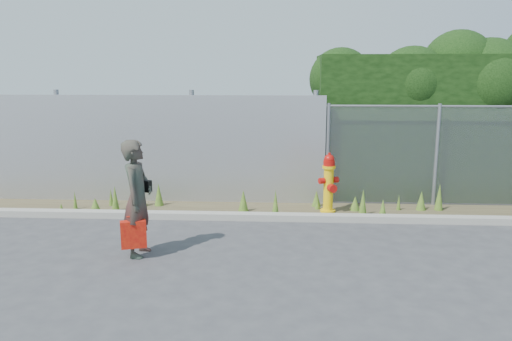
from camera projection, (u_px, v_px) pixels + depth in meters
name	position (u px, v px, depth m)	size (l,w,h in m)	color
ground	(271.00, 256.00, 7.34)	(80.00, 80.00, 0.00)	#3A3A3D
curb	(274.00, 217.00, 9.09)	(16.00, 0.22, 0.12)	gray
weed_strip	(275.00, 205.00, 9.65)	(16.00, 1.20, 0.53)	#4B402A
corrugated_fence	(118.00, 149.00, 10.24)	(8.50, 0.21, 2.30)	#A1A3A8
chainlink_fence	(490.00, 156.00, 9.84)	(6.50, 0.07, 2.05)	gray
hedge	(479.00, 106.00, 10.64)	(7.49, 1.86, 3.68)	black
fire_hydrant	(328.00, 184.00, 9.45)	(0.39, 0.35, 1.17)	yellow
woman	(138.00, 198.00, 7.24)	(0.63, 0.41, 1.72)	#0D5741
red_tote_bag	(134.00, 234.00, 7.13)	(0.36, 0.13, 0.47)	#A9090A
black_shoulder_bag	(144.00, 186.00, 7.35)	(0.23, 0.10, 0.17)	black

